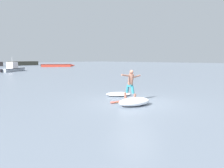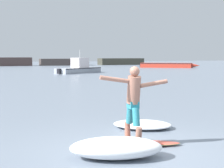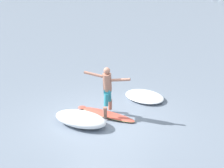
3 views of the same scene
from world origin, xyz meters
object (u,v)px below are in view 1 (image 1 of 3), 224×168
at_px(surfboard, 129,101).
at_px(fishing_boat_near_jetty, 12,68).
at_px(surfer, 131,83).
at_px(small_boat_offshore, 57,65).

distance_m(surfboard, fishing_boat_near_jetty, 32.80).
height_order(surfboard, surfer, surfer).
bearing_deg(surfboard, surfer, -54.89).
bearing_deg(small_boat_offshore, fishing_boat_near_jetty, -146.59).
bearing_deg(fishing_boat_near_jetty, surfer, -104.00).
xyz_separation_m(surfer, fishing_boat_near_jetty, (7.95, 31.86, -0.52)).
height_order(fishing_boat_near_jetty, small_boat_offshore, fishing_boat_near_jetty).
xyz_separation_m(surfboard, surfer, (0.03, -0.05, 0.99)).
relative_size(surfboard, surfer, 1.36).
xyz_separation_m(surfboard, small_boat_offshore, (25.24, 43.20, 0.34)).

